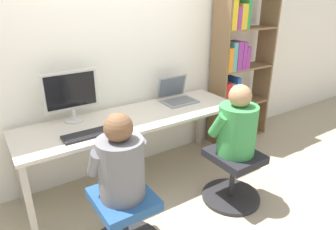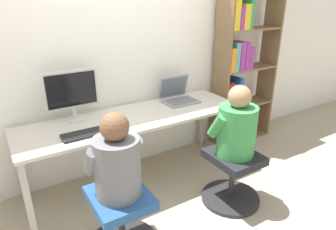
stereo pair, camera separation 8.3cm
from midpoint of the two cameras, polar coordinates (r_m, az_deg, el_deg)
The scene contains 12 objects.
ground_plane at distance 3.00m, azimuth -2.04°, elevation -15.35°, with size 14.00×14.00×0.00m, color tan.
wall_back at distance 3.08m, azimuth -9.30°, elevation 12.09°, with size 10.00×0.05×2.60m.
desk at distance 2.91m, azimuth -5.47°, elevation -1.41°, with size 2.19×0.67×0.73m.
desktop_monitor at distance 2.83m, azimuth -17.03°, elevation 3.94°, with size 0.49×0.18×0.47m.
laptop at distance 3.26m, azimuth 2.73°, elevation 3.52°, with size 0.36×0.32×0.26m.
keyboard at distance 2.57m, azimuth -14.60°, elevation -3.48°, with size 0.38×0.16×0.03m.
computer_mouse_by_keyboard at distance 2.66m, azimuth -9.78°, elevation -2.08°, with size 0.06×0.11×0.04m.
office_chair_left at distance 2.38m, azimuth -7.82°, elevation -19.25°, with size 0.55×0.55×0.50m.
office_chair_right at distance 2.89m, azimuth 12.95°, elevation -11.28°, with size 0.55×0.55×0.50m.
person_at_monitor at distance 2.09m, azimuth -8.59°, elevation -8.79°, with size 0.40×0.33×0.62m.
person_at_laptop at distance 2.65m, azimuth 13.80°, elevation -2.12°, with size 0.41×0.34×0.63m.
bookshelf at distance 3.83m, azimuth 13.92°, elevation 6.85°, with size 0.83×0.29×1.92m.
Camera 2 is at (-1.12, -2.10, 1.83)m, focal length 32.00 mm.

